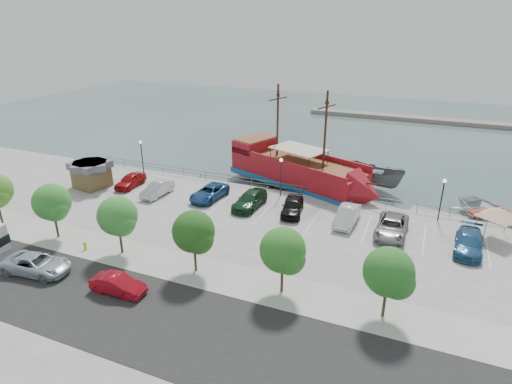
% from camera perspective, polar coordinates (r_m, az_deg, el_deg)
% --- Properties ---
extents(ground, '(160.00, 160.00, 0.00)m').
position_cam_1_polar(ground, '(41.65, 0.21, -4.99)').
color(ground, '#36494B').
extents(street, '(100.00, 8.00, 0.04)m').
position_cam_1_polar(street, '(29.32, -12.38, -16.47)').
color(street, black).
rests_on(street, land_slab).
extents(sidewalk, '(100.00, 4.00, 0.05)m').
position_cam_1_polar(sidewalk, '(33.37, -6.50, -10.71)').
color(sidewalk, '#ABAAA5').
rests_on(sidewalk, land_slab).
extents(seawall_railing, '(50.00, 0.06, 1.00)m').
position_cam_1_polar(seawall_railing, '(47.67, 3.80, 0.64)').
color(seawall_railing, slate).
rests_on(seawall_railing, land_slab).
extents(far_shore, '(40.00, 3.00, 0.80)m').
position_cam_1_polar(far_shore, '(91.22, 19.88, 9.22)').
color(far_shore, gray).
rests_on(far_shore, ground).
extents(pirate_ship, '(20.11, 11.99, 12.51)m').
position_cam_1_polar(pirate_ship, '(50.08, 6.73, 2.32)').
color(pirate_ship, maroon).
rests_on(pirate_ship, ground).
extents(patrol_boat, '(7.66, 4.96, 2.78)m').
position_cam_1_polar(patrol_boat, '(52.61, 15.58, 1.80)').
color(patrol_boat, '#4F5255').
rests_on(patrol_boat, ground).
extents(speedboat, '(8.65, 9.25, 1.56)m').
position_cam_1_polar(speedboat, '(48.58, 28.73, -2.77)').
color(speedboat, silver).
rests_on(speedboat, ground).
extents(dock_west, '(6.41, 4.08, 0.35)m').
position_cam_1_polar(dock_west, '(55.66, -10.62, 2.06)').
color(dock_west, slate).
rests_on(dock_west, ground).
extents(dock_mid, '(7.80, 3.98, 0.43)m').
position_cam_1_polar(dock_mid, '(47.64, 14.23, -1.77)').
color(dock_mid, gray).
rests_on(dock_mid, ground).
extents(dock_east, '(7.81, 3.46, 0.43)m').
position_cam_1_polar(dock_east, '(47.42, 24.21, -3.26)').
color(dock_east, gray).
rests_on(dock_east, ground).
extents(shed, '(4.23, 4.23, 2.99)m').
position_cam_1_polar(shed, '(52.11, -21.11, 2.31)').
color(shed, brown).
rests_on(shed, land_slab).
extents(canopy_tent, '(4.74, 4.74, 3.35)m').
position_cam_1_polar(canopy_tent, '(42.31, 29.79, -1.85)').
color(canopy_tent, slate).
rests_on(canopy_tent, land_slab).
extents(street_van, '(5.53, 3.08, 1.46)m').
position_cam_1_polar(street_van, '(36.90, -27.22, -8.54)').
color(street_van, '#AAB5C0').
rests_on(street_van, street).
extents(street_sedan, '(4.10, 1.55, 1.33)m').
position_cam_1_polar(street_sedan, '(32.28, -17.92, -11.66)').
color(street_sedan, '#A40D1A').
rests_on(street_sedan, street).
extents(fire_hydrant, '(0.25, 0.25, 0.73)m').
position_cam_1_polar(fire_hydrant, '(38.76, -21.83, -6.65)').
color(fire_hydrant, gold).
rests_on(fire_hydrant, sidewalk).
extents(lamp_post_left, '(0.36, 0.36, 4.28)m').
position_cam_1_polar(lamp_post_left, '(54.03, -15.02, 5.26)').
color(lamp_post_left, black).
rests_on(lamp_post_left, land_slab).
extents(lamp_post_mid, '(0.36, 0.36, 4.28)m').
position_cam_1_polar(lamp_post_mid, '(45.67, 3.34, 2.89)').
color(lamp_post_mid, black).
rests_on(lamp_post_mid, land_slab).
extents(lamp_post_right, '(0.36, 0.36, 4.28)m').
position_cam_1_polar(lamp_post_right, '(43.47, 23.62, -0.07)').
color(lamp_post_right, black).
rests_on(lamp_post_right, land_slab).
extents(tree_b, '(3.30, 3.20, 5.00)m').
position_cam_1_polar(tree_b, '(40.53, -25.50, -1.42)').
color(tree_b, '#473321').
rests_on(tree_b, sidewalk).
extents(tree_c, '(3.30, 3.20, 5.00)m').
position_cam_1_polar(tree_c, '(35.85, -17.87, -3.26)').
color(tree_c, '#473321').
rests_on(tree_c, sidewalk).
extents(tree_d, '(3.30, 3.20, 5.00)m').
position_cam_1_polar(tree_d, '(32.04, -8.16, -5.49)').
color(tree_d, '#473321').
rests_on(tree_d, sidewalk).
extents(tree_e, '(3.30, 3.20, 5.00)m').
position_cam_1_polar(tree_e, '(29.42, 3.80, -8.00)').
color(tree_e, '#473321').
rests_on(tree_e, sidewalk).
extents(tree_f, '(3.30, 3.20, 5.00)m').
position_cam_1_polar(tree_f, '(28.33, 17.52, -10.42)').
color(tree_f, '#473321').
rests_on(tree_f, sidewalk).
extents(parked_car_a, '(1.99, 4.53, 1.52)m').
position_cam_1_polar(parked_car_a, '(51.02, -16.40, 1.51)').
color(parked_car_a, '#A00F11').
rests_on(parked_car_a, land_slab).
extents(parked_car_b, '(1.75, 4.51, 1.46)m').
position_cam_1_polar(parked_car_b, '(47.74, -13.02, 0.38)').
color(parked_car_b, silver).
rests_on(parked_car_b, land_slab).
extents(parked_car_c, '(2.82, 5.38, 1.45)m').
position_cam_1_polar(parked_car_c, '(45.89, -6.25, -0.08)').
color(parked_car_c, navy).
rests_on(parked_car_c, land_slab).
extents(parked_car_d, '(2.43, 5.44, 1.55)m').
position_cam_1_polar(parked_car_d, '(43.67, -0.82, -1.07)').
color(parked_car_d, '#183920').
rests_on(parked_car_d, land_slab).
extents(parked_car_e, '(2.79, 5.09, 1.64)m').
position_cam_1_polar(parked_car_e, '(42.38, 4.88, -1.84)').
color(parked_car_e, black).
rests_on(parked_car_e, land_slab).
extents(parked_car_f, '(1.85, 4.87, 1.59)m').
position_cam_1_polar(parked_car_f, '(41.14, 12.05, -3.11)').
color(parked_car_f, silver).
rests_on(parked_car_f, land_slab).
extents(parked_car_g, '(2.67, 5.67, 1.57)m').
position_cam_1_polar(parked_car_g, '(40.08, 17.64, -4.44)').
color(parked_car_g, gray).
rests_on(parked_car_g, land_slab).
extents(parked_car_h, '(2.53, 5.46, 1.54)m').
position_cam_1_polar(parked_car_h, '(39.85, 26.52, -6.04)').
color(parked_car_h, '#285582').
rests_on(parked_car_h, land_slab).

